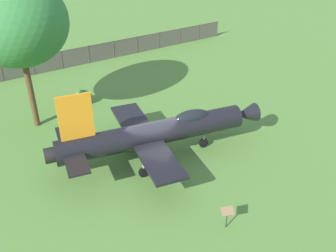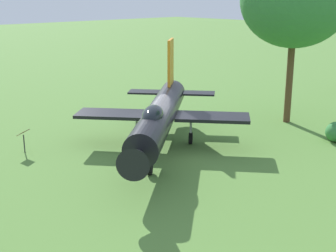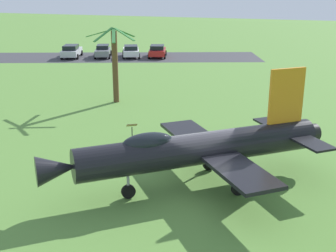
{
  "view_description": "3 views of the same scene",
  "coord_description": "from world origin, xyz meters",
  "px_view_note": "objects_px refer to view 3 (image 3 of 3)",
  "views": [
    {
      "loc": [
        6.26,
        -17.24,
        13.15
      ],
      "look_at": [
        0.48,
        1.33,
        1.62
      ],
      "focal_mm": 39.71,
      "sensor_mm": 36.0,
      "label": 1
    },
    {
      "loc": [
        14.89,
        16.14,
        7.45
      ],
      "look_at": [
        0.88,
        1.45,
        1.69
      ],
      "focal_mm": 49.81,
      "sensor_mm": 36.0,
      "label": 2
    },
    {
      "loc": [
        -4.21,
        17.28,
        8.62
      ],
      "look_at": [
        1.22,
        0.93,
        2.98
      ],
      "focal_mm": 46.43,
      "sensor_mm": 36.0,
      "label": 3
    }
  ],
  "objects_px": {
    "palm_tree": "(115,62)",
    "parked_car_gray": "(103,51)",
    "display_jet": "(194,148)",
    "parked_car_red": "(157,51)",
    "info_plaque": "(132,128)",
    "parked_car_white": "(131,51)",
    "parked_car_silver": "(71,51)"
  },
  "relations": [
    {
      "from": "display_jet",
      "to": "palm_tree",
      "type": "relative_size",
      "value": 2.03
    },
    {
      "from": "palm_tree",
      "to": "parked_car_gray",
      "type": "distance_m",
      "value": 21.97
    },
    {
      "from": "display_jet",
      "to": "parked_car_silver",
      "type": "bearing_deg",
      "value": -91.13
    },
    {
      "from": "palm_tree",
      "to": "info_plaque",
      "type": "xyz_separation_m",
      "value": [
        -4.66,
        7.9,
        -2.21
      ]
    },
    {
      "from": "parked_car_silver",
      "to": "parked_car_gray",
      "type": "bearing_deg",
      "value": -87.67
    },
    {
      "from": "display_jet",
      "to": "palm_tree",
      "type": "distance_m",
      "value": 15.64
    },
    {
      "from": "parked_car_gray",
      "to": "parked_car_red",
      "type": "bearing_deg",
      "value": 86.23
    },
    {
      "from": "display_jet",
      "to": "parked_car_white",
      "type": "relative_size",
      "value": 2.52
    },
    {
      "from": "display_jet",
      "to": "parked_car_red",
      "type": "bearing_deg",
      "value": -107.16
    },
    {
      "from": "display_jet",
      "to": "parked_car_gray",
      "type": "bearing_deg",
      "value": -96.8
    },
    {
      "from": "parked_car_white",
      "to": "parked_car_silver",
      "type": "height_order",
      "value": "parked_car_silver"
    },
    {
      "from": "info_plaque",
      "to": "parked_car_red",
      "type": "bearing_deg",
      "value": -73.02
    },
    {
      "from": "parked_car_silver",
      "to": "display_jet",
      "type": "bearing_deg",
      "value": -161.33
    },
    {
      "from": "parked_car_gray",
      "to": "display_jet",
      "type": "bearing_deg",
      "value": 10.55
    },
    {
      "from": "info_plaque",
      "to": "palm_tree",
      "type": "bearing_deg",
      "value": -59.45
    },
    {
      "from": "display_jet",
      "to": "info_plaque",
      "type": "xyz_separation_m",
      "value": [
        4.84,
        -4.47,
        -0.98
      ]
    },
    {
      "from": "palm_tree",
      "to": "parked_car_red",
      "type": "bearing_deg",
      "value": -78.73
    },
    {
      "from": "palm_tree",
      "to": "parked_car_gray",
      "type": "height_order",
      "value": "palm_tree"
    },
    {
      "from": "info_plaque",
      "to": "parked_car_red",
      "type": "relative_size",
      "value": 0.26
    },
    {
      "from": "palm_tree",
      "to": "parked_car_silver",
      "type": "bearing_deg",
      "value": -51.22
    },
    {
      "from": "palm_tree",
      "to": "parked_car_red",
      "type": "xyz_separation_m",
      "value": [
        4.23,
        -21.21,
        -2.28
      ]
    },
    {
      "from": "parked_car_red",
      "to": "parked_car_silver",
      "type": "relative_size",
      "value": 0.9
    },
    {
      "from": "palm_tree",
      "to": "parked_car_white",
      "type": "xyz_separation_m",
      "value": [
        7.3,
        -20.12,
        -2.29
      ]
    },
    {
      "from": "parked_car_silver",
      "to": "info_plaque",
      "type": "bearing_deg",
      "value": -163.19
    },
    {
      "from": "display_jet",
      "to": "parked_car_white",
      "type": "xyz_separation_m",
      "value": [
        16.8,
        -32.48,
        -1.06
      ]
    },
    {
      "from": "display_jet",
      "to": "palm_tree",
      "type": "height_order",
      "value": "palm_tree"
    },
    {
      "from": "display_jet",
      "to": "parked_car_silver",
      "type": "distance_m",
      "value": 38.25
    },
    {
      "from": "parked_car_red",
      "to": "parked_car_white",
      "type": "distance_m",
      "value": 3.26
    },
    {
      "from": "info_plaque",
      "to": "parked_car_silver",
      "type": "height_order",
      "value": "parked_car_silver"
    },
    {
      "from": "info_plaque",
      "to": "parked_car_gray",
      "type": "bearing_deg",
      "value": -60.48
    },
    {
      "from": "info_plaque",
      "to": "parked_car_gray",
      "type": "xyz_separation_m",
      "value": [
        15.28,
        -26.99,
        -0.08
      ]
    },
    {
      "from": "display_jet",
      "to": "parked_car_red",
      "type": "distance_m",
      "value": 36.28
    }
  ]
}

